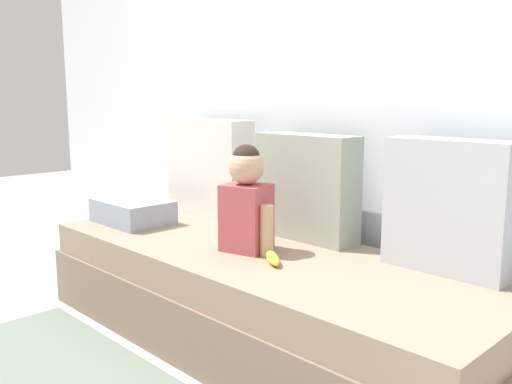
{
  "coord_description": "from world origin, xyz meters",
  "views": [
    {
      "loc": [
        1.6,
        -1.6,
        1.06
      ],
      "look_at": [
        -0.02,
        0.0,
        0.67
      ],
      "focal_mm": 38.56,
      "sensor_mm": 36.0,
      "label": 1
    }
  ],
  "objects_px": {
    "toddler": "(246,200)",
    "throw_pillow_left": "(210,168)",
    "banana": "(273,258)",
    "couch": "(259,298)",
    "throw_pillow_right": "(449,206)",
    "folded_blanket": "(133,211)",
    "throw_pillow_center": "(306,187)"
  },
  "relations": [
    {
      "from": "couch",
      "to": "folded_blanket",
      "type": "bearing_deg",
      "value": -173.08
    },
    {
      "from": "toddler",
      "to": "throw_pillow_center",
      "type": "bearing_deg",
      "value": 83.05
    },
    {
      "from": "throw_pillow_right",
      "to": "banana",
      "type": "height_order",
      "value": "throw_pillow_right"
    },
    {
      "from": "throw_pillow_center",
      "to": "throw_pillow_right",
      "type": "distance_m",
      "value": 0.69
    },
    {
      "from": "couch",
      "to": "throw_pillow_right",
      "type": "bearing_deg",
      "value": 23.72
    },
    {
      "from": "throw_pillow_right",
      "to": "banana",
      "type": "relative_size",
      "value": 2.91
    },
    {
      "from": "throw_pillow_right",
      "to": "toddler",
      "type": "relative_size",
      "value": 1.09
    },
    {
      "from": "folded_blanket",
      "to": "banana",
      "type": "bearing_deg",
      "value": 0.59
    },
    {
      "from": "couch",
      "to": "throw_pillow_left",
      "type": "xyz_separation_m",
      "value": [
        -0.69,
        0.3,
        0.47
      ]
    },
    {
      "from": "throw_pillow_center",
      "to": "folded_blanket",
      "type": "height_order",
      "value": "throw_pillow_center"
    },
    {
      "from": "throw_pillow_center",
      "to": "banana",
      "type": "relative_size",
      "value": 2.96
    },
    {
      "from": "throw_pillow_left",
      "to": "throw_pillow_right",
      "type": "height_order",
      "value": "throw_pillow_left"
    },
    {
      "from": "toddler",
      "to": "throw_pillow_left",
      "type": "bearing_deg",
      "value": 152.35
    },
    {
      "from": "couch",
      "to": "toddler",
      "type": "xyz_separation_m",
      "value": [
        -0.04,
        -0.04,
        0.43
      ]
    },
    {
      "from": "throw_pillow_left",
      "to": "banana",
      "type": "distance_m",
      "value": 0.97
    },
    {
      "from": "banana",
      "to": "folded_blanket",
      "type": "bearing_deg",
      "value": -179.41
    },
    {
      "from": "throw_pillow_center",
      "to": "banana",
      "type": "height_order",
      "value": "throw_pillow_center"
    },
    {
      "from": "throw_pillow_right",
      "to": "toddler",
      "type": "distance_m",
      "value": 0.8
    },
    {
      "from": "folded_blanket",
      "to": "throw_pillow_left",
      "type": "bearing_deg",
      "value": 70.68
    },
    {
      "from": "couch",
      "to": "throw_pillow_center",
      "type": "relative_size",
      "value": 4.4
    },
    {
      "from": "throw_pillow_right",
      "to": "folded_blanket",
      "type": "bearing_deg",
      "value": -165.13
    },
    {
      "from": "throw_pillow_left",
      "to": "throw_pillow_center",
      "type": "bearing_deg",
      "value": 0.0
    },
    {
      "from": "throw_pillow_right",
      "to": "throw_pillow_left",
      "type": "bearing_deg",
      "value": 180.0
    },
    {
      "from": "banana",
      "to": "throw_pillow_right",
      "type": "bearing_deg",
      "value": 36.89
    },
    {
      "from": "throw_pillow_left",
      "to": "folded_blanket",
      "type": "distance_m",
      "value": 0.47
    },
    {
      "from": "couch",
      "to": "throw_pillow_center",
      "type": "bearing_deg",
      "value": 90.0
    },
    {
      "from": "throw_pillow_left",
      "to": "throw_pillow_center",
      "type": "relative_size",
      "value": 1.07
    },
    {
      "from": "toddler",
      "to": "banana",
      "type": "bearing_deg",
      "value": -14.64
    },
    {
      "from": "couch",
      "to": "throw_pillow_center",
      "type": "height_order",
      "value": "throw_pillow_center"
    },
    {
      "from": "couch",
      "to": "folded_blanket",
      "type": "height_order",
      "value": "folded_blanket"
    },
    {
      "from": "banana",
      "to": "toddler",
      "type": "bearing_deg",
      "value": 165.36
    },
    {
      "from": "couch",
      "to": "throw_pillow_right",
      "type": "distance_m",
      "value": 0.88
    }
  ]
}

